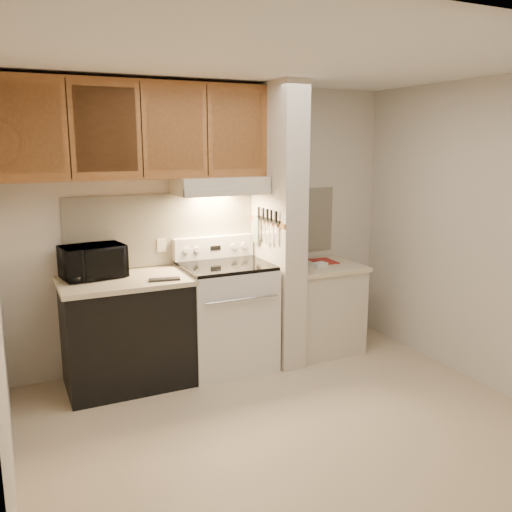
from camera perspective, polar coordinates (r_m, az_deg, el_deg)
floor at (r=4.09m, az=3.35°, el=-17.23°), size 3.60×3.60×0.00m
ceiling at (r=3.62m, az=3.85°, el=19.97°), size 3.60×3.60×0.00m
wall_back at (r=5.00m, az=-4.74°, el=3.31°), size 3.60×2.50×0.02m
wall_right at (r=4.78m, az=22.87°, el=2.02°), size 0.02×3.00×2.50m
backsplash at (r=4.99m, az=-4.69°, el=3.12°), size 2.60×0.02×0.63m
range_body at (r=4.87m, az=-3.14°, el=-6.47°), size 0.76×0.65×0.92m
oven_window at (r=4.58m, az=-1.64°, el=-7.13°), size 0.50×0.01×0.30m
oven_handle at (r=4.48m, az=-1.46°, el=-4.61°), size 0.65×0.02×0.02m
cooktop at (r=4.74m, az=-3.21°, el=-1.01°), size 0.74×0.64×0.03m
range_backguard at (r=4.98m, az=-4.46°, el=0.94°), size 0.76×0.08×0.20m
range_display at (r=4.94m, az=-4.29°, el=0.86°), size 0.10×0.01×0.04m
range_knob_left_outer at (r=4.85m, az=-7.36°, el=0.58°), size 0.05×0.02×0.05m
range_knob_left_inner at (r=4.88m, az=-6.25°, el=0.68°), size 0.05×0.02×0.05m
range_knob_right_inner at (r=5.00m, az=-2.35°, el=1.02°), size 0.05×0.02×0.05m
range_knob_right_outer at (r=5.04m, az=-1.30°, el=1.11°), size 0.05×0.02×0.05m
dishwasher_front at (r=4.65m, az=-13.39°, el=-8.02°), size 1.00×0.63×0.87m
left_countertop at (r=4.52m, az=-13.66°, el=-2.57°), size 1.04×0.67×0.04m
spoon_rest at (r=4.39m, az=-9.62°, el=-2.44°), size 0.25×0.12×0.02m
teal_jar at (r=4.48m, az=-18.17°, el=-2.10°), size 0.10×0.10×0.09m
outlet at (r=4.86m, az=-9.92°, el=1.12°), size 0.08×0.01×0.12m
microwave at (r=4.58m, az=-16.81°, el=-0.56°), size 0.53×0.40×0.27m
partition_pillar at (r=4.89m, az=2.32°, el=3.15°), size 0.22×0.70×2.50m
pillar_trim at (r=4.83m, az=1.11°, el=3.65°), size 0.01×0.70×0.04m
knife_strip at (r=4.78m, az=1.31°, el=3.80°), size 0.02×0.42×0.04m
knife_blade_a at (r=4.64m, az=2.09°, el=2.31°), size 0.01×0.03×0.16m
knife_handle_a at (r=4.61m, az=2.15°, el=4.13°), size 0.02×0.02×0.10m
knife_blade_b at (r=4.72m, az=1.58°, el=2.36°), size 0.01×0.04×0.18m
knife_handle_b at (r=4.70m, az=1.62°, el=4.27°), size 0.02×0.02×0.10m
knife_blade_c at (r=4.79m, az=1.16°, el=2.38°), size 0.01×0.04×0.20m
knife_handle_c at (r=4.76m, az=1.23°, el=4.38°), size 0.02×0.02×0.10m
knife_blade_d at (r=4.86m, az=0.75°, el=2.75°), size 0.01×0.04×0.16m
knife_handle_d at (r=4.83m, az=0.79°, el=4.49°), size 0.02×0.02×0.10m
knife_blade_e at (r=4.92m, az=0.39°, el=2.75°), size 0.01×0.04×0.18m
knife_handle_e at (r=4.92m, az=0.29°, el=4.62°), size 0.02×0.02×0.10m
oven_mitt at (r=4.99m, az=0.07°, el=2.81°), size 0.03×0.10×0.24m
right_cab_base at (r=5.30m, az=6.68°, el=-5.61°), size 0.70×0.60×0.81m
right_countertop at (r=5.19m, az=6.79°, el=-1.13°), size 0.74×0.64×0.04m
red_folder at (r=5.32m, az=7.14°, el=-0.55°), size 0.22×0.29×0.01m
white_box at (r=5.11m, az=6.71°, el=-0.91°), size 0.16×0.12×0.04m
range_hood at (r=4.75m, az=-3.88°, el=7.43°), size 0.78×0.44×0.15m
hood_lip at (r=4.56m, az=-2.90°, el=6.70°), size 0.78×0.04×0.06m
upper_cabinets at (r=4.58m, az=-12.44°, el=12.79°), size 2.18×0.33×0.77m
cab_door_a at (r=4.30m, az=-22.84°, el=12.24°), size 0.46×0.01×0.63m
cab_gap_a at (r=4.33m, az=-19.15°, el=12.50°), size 0.01×0.01×0.73m
cab_door_b at (r=4.37m, az=-15.52°, el=12.70°), size 0.46×0.01×0.63m
cab_gap_b at (r=4.42m, az=-11.95°, el=12.85°), size 0.01×0.01×0.73m
cab_door_c at (r=4.49m, az=-8.49°, el=12.95°), size 0.46×0.01×0.63m
cab_gap_c at (r=4.58m, az=-5.14°, el=13.01°), size 0.01×0.01×0.73m
cab_door_d at (r=4.68m, az=-1.94°, el=13.02°), size 0.46×0.01×0.63m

